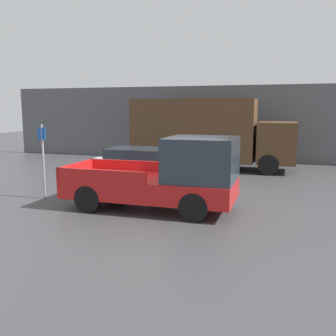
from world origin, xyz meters
name	(u,v)px	position (x,y,z in m)	size (l,w,h in m)	color
ground_plane	(181,206)	(0.00, 0.00, 0.00)	(60.00, 60.00, 0.00)	#3D3D3F
building_wall	(231,124)	(0.00, 10.57, 2.12)	(28.00, 0.15, 4.25)	#56565B
pickup_truck	(169,176)	(-0.25, -0.52, 1.01)	(5.05, 2.12, 2.18)	red
car	(138,165)	(-2.57, 2.83, 0.74)	(4.37, 2.00, 1.43)	silver
delivery_truck	(206,132)	(-0.77, 7.38, 1.82)	(7.85, 2.33, 3.43)	#4C331E
parking_sign	(43,157)	(-4.63, -0.39, 1.39)	(0.30, 0.07, 2.47)	gray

